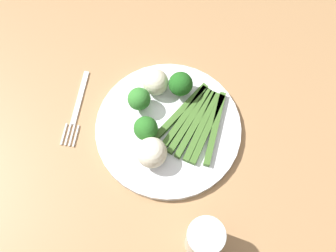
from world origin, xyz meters
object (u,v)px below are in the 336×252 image
(broccoli_right, at_px, (146,129))
(water_glass, at_px, (204,239))
(dining_table, at_px, (174,125))
(cauliflower_edge, at_px, (152,153))
(plate, at_px, (168,128))
(cauliflower_mid, at_px, (155,82))
(broccoli_back, at_px, (139,99))
(fork, at_px, (77,109))
(asparagus_bundle, at_px, (196,122))
(broccoli_front, at_px, (181,84))

(broccoli_right, height_order, water_glass, water_glass)
(dining_table, distance_m, cauliflower_edge, 0.20)
(plate, distance_m, cauliflower_mid, 0.09)
(broccoli_back, distance_m, cauliflower_mid, 0.05)
(cauliflower_edge, height_order, fork, cauliflower_edge)
(asparagus_bundle, distance_m, cauliflower_edge, 0.11)
(asparagus_bundle, relative_size, broccoli_front, 2.92)
(fork, relative_size, water_glass, 1.72)
(broccoli_back, distance_m, fork, 0.13)
(broccoli_front, height_order, broccoli_back, broccoli_front)
(plate, height_order, cauliflower_edge, cauliflower_edge)
(asparagus_bundle, height_order, water_glass, water_glass)
(asparagus_bundle, xyz_separation_m, broccoli_right, (0.09, 0.04, 0.03))
(water_glass, bearing_deg, plate, -61.88)
(fork, bearing_deg, broccoli_back, 98.92)
(broccoli_back, bearing_deg, broccoli_front, -146.05)
(broccoli_right, bearing_deg, broccoli_front, -112.81)
(dining_table, height_order, asparagus_bundle, asparagus_bundle)
(dining_table, xyz_separation_m, fork, (0.19, 0.05, 0.11))
(dining_table, xyz_separation_m, cauliflower_edge, (0.02, 0.12, 0.15))
(dining_table, xyz_separation_m, asparagus_bundle, (-0.05, 0.04, 0.13))
(plate, height_order, water_glass, water_glass)
(cauliflower_edge, distance_m, fork, 0.19)
(asparagus_bundle, xyz_separation_m, broccoli_front, (0.04, -0.06, 0.03))
(dining_table, relative_size, broccoli_front, 24.31)
(asparagus_bundle, height_order, broccoli_back, broccoli_back)
(asparagus_bundle, bearing_deg, fork, -70.53)
(asparagus_bundle, relative_size, fork, 1.02)
(plate, height_order, cauliflower_mid, cauliflower_mid)
(fork, bearing_deg, plate, 85.20)
(dining_table, relative_size, water_glass, 14.55)
(cauliflower_edge, bearing_deg, dining_table, -97.14)
(cauliflower_edge, height_order, cauliflower_mid, cauliflower_edge)
(broccoli_back, height_order, broccoli_right, broccoli_right)
(water_glass, bearing_deg, fork, -34.47)
(cauliflower_mid, bearing_deg, cauliflower_edge, 100.75)
(dining_table, xyz_separation_m, cauliflower_mid, (0.04, -0.02, 0.15))
(cauliflower_edge, distance_m, cauliflower_mid, 0.15)
(plate, distance_m, broccoli_back, 0.08)
(dining_table, xyz_separation_m, broccoli_right, (0.04, 0.08, 0.15))
(asparagus_bundle, distance_m, broccoli_front, 0.08)
(cauliflower_edge, bearing_deg, broccoli_front, -98.76)
(asparagus_bundle, xyz_separation_m, water_glass, (-0.05, 0.22, 0.03))
(broccoli_front, xyz_separation_m, cauliflower_edge, (0.02, 0.15, -0.00))
(broccoli_right, height_order, fork, broccoli_right)
(plate, bearing_deg, cauliflower_mid, -61.02)
(plate, distance_m, broccoli_front, 0.09)
(broccoli_right, relative_size, fork, 0.33)
(water_glass, bearing_deg, broccoli_right, -50.55)
(broccoli_front, xyz_separation_m, water_glass, (-0.10, 0.28, 0.00))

